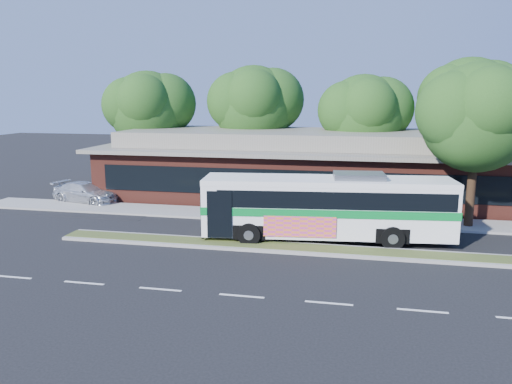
# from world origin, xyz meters

# --- Properties ---
(ground) EXTENTS (120.00, 120.00, 0.00)m
(ground) POSITION_xyz_m (0.00, 0.00, 0.00)
(ground) COLOR black
(ground) RESTS_ON ground
(median_strip) EXTENTS (26.00, 1.10, 0.15)m
(median_strip) POSITION_xyz_m (0.00, 0.60, 0.07)
(median_strip) COLOR #384B20
(median_strip) RESTS_ON ground
(sidewalk) EXTENTS (44.00, 2.60, 0.12)m
(sidewalk) POSITION_xyz_m (0.00, 6.40, 0.06)
(sidewalk) COLOR gray
(sidewalk) RESTS_ON ground
(parking_lot) EXTENTS (14.00, 12.00, 0.01)m
(parking_lot) POSITION_xyz_m (-18.00, 10.00, 0.01)
(parking_lot) COLOR black
(parking_lot) RESTS_ON ground
(plaza_building) EXTENTS (33.20, 11.20, 4.45)m
(plaza_building) POSITION_xyz_m (0.00, 12.99, 2.13)
(plaza_building) COLOR maroon
(plaza_building) RESTS_ON ground
(tree_bg_a) EXTENTS (6.47, 5.80, 8.63)m
(tree_bg_a) POSITION_xyz_m (-14.58, 15.14, 5.87)
(tree_bg_a) COLOR black
(tree_bg_a) RESTS_ON ground
(tree_bg_b) EXTENTS (6.69, 6.00, 9.00)m
(tree_bg_b) POSITION_xyz_m (-6.57, 16.14, 6.14)
(tree_bg_b) COLOR black
(tree_bg_b) RESTS_ON ground
(tree_bg_c) EXTENTS (6.24, 5.60, 8.26)m
(tree_bg_c) POSITION_xyz_m (1.40, 15.13, 5.59)
(tree_bg_c) COLOR black
(tree_bg_c) RESTS_ON ground
(tree_bg_d) EXTENTS (6.91, 6.20, 9.37)m
(tree_bg_d) POSITION_xyz_m (8.45, 16.15, 6.42)
(tree_bg_d) COLOR black
(tree_bg_d) RESTS_ON ground
(transit_bus) EXTENTS (11.86, 3.77, 3.28)m
(transit_bus) POSITION_xyz_m (-0.54, 2.40, 1.82)
(transit_bus) COLOR white
(transit_bus) RESTS_ON ground
(sedan) EXTENTS (4.84, 2.83, 1.32)m
(sedan) POSITION_xyz_m (-16.36, 7.80, 0.66)
(sedan) COLOR silver
(sedan) RESTS_ON ground
(sidewalk_tree) EXTENTS (6.15, 5.52, 8.48)m
(sidewalk_tree) POSITION_xyz_m (6.94, 6.33, 5.85)
(sidewalk_tree) COLOR black
(sidewalk_tree) RESTS_ON ground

